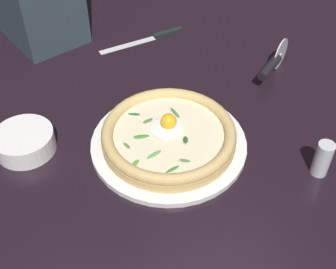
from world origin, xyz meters
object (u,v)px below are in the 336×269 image
object	(u,v)px
pizza	(168,135)
side_bowl	(25,142)
pizza_cutter	(273,63)
pepper_shaker	(323,159)
table_knife	(154,37)

from	to	relation	value
pizza	side_bowl	bearing A→B (deg)	70.59
pizza_cutter	pepper_shaker	bearing A→B (deg)	166.41
pizza	pepper_shaker	world-z (taller)	pepper_shaker
pepper_shaker	table_knife	bearing A→B (deg)	13.05
pizza	table_knife	distance (m)	0.41
pizza_cutter	pepper_shaker	size ratio (longest dim) A/B	1.72
pizza	pizza_cutter	size ratio (longest dim) A/B	2.10
pizza	table_knife	size ratio (longest dim) A/B	1.12
pepper_shaker	pizza_cutter	bearing A→B (deg)	-13.59
side_bowl	pizza	bearing A→B (deg)	-109.41
pizza_cutter	table_knife	xyz separation A→B (m)	(0.26, 0.20, -0.03)
table_knife	pizza_cutter	bearing A→B (deg)	-142.27
pizza_cutter	pepper_shaker	xyz separation A→B (m)	(-0.30, 0.07, -0.00)
table_knife	side_bowl	bearing A→B (deg)	127.76
pizza_cutter	pepper_shaker	world-z (taller)	pizza_cutter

